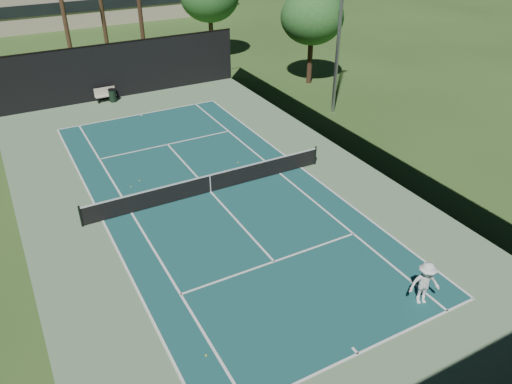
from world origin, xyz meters
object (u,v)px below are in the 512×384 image
(park_bench, at_px, (105,94))
(trash_bin, at_px, (113,95))
(tennis_net, at_px, (210,183))
(tennis_ball_a, at_px, (206,355))
(player, at_px, (425,283))
(tennis_ball_c, at_px, (238,163))
(tennis_ball_b, at_px, (139,181))
(tennis_ball_d, at_px, (131,187))

(park_bench, bearing_deg, trash_bin, -35.83)
(tennis_net, bearing_deg, tennis_ball_a, -114.91)
(player, bearing_deg, tennis_ball_c, 114.61)
(park_bench, height_order, trash_bin, park_bench)
(tennis_net, height_order, trash_bin, tennis_net)
(tennis_ball_b, xyz_separation_m, trash_bin, (1.89, 12.43, 0.44))
(tennis_ball_c, height_order, trash_bin, trash_bin)
(tennis_ball_d, bearing_deg, player, -62.34)
(tennis_ball_a, xyz_separation_m, tennis_ball_d, (1.00, 11.99, -0.01))
(player, relative_size, tennis_ball_a, 23.20)
(player, height_order, tennis_ball_d, player)
(tennis_net, relative_size, trash_bin, 13.65)
(tennis_ball_b, relative_size, tennis_ball_c, 0.90)
(tennis_ball_a, height_order, trash_bin, trash_bin)
(tennis_ball_a, distance_m, tennis_ball_d, 12.03)
(tennis_ball_a, bearing_deg, tennis_net, 65.09)
(tennis_ball_c, relative_size, park_bench, 0.05)
(tennis_net, bearing_deg, tennis_ball_b, 135.17)
(player, relative_size, trash_bin, 1.91)
(player, xyz_separation_m, tennis_ball_c, (-0.96, 13.24, -0.86))
(player, distance_m, tennis_ball_a, 8.25)
(tennis_ball_d, distance_m, park_bench, 13.32)
(tennis_ball_a, height_order, tennis_ball_c, same)
(tennis_net, relative_size, tennis_ball_a, 166.02)
(player, height_order, tennis_ball_c, player)
(tennis_ball_a, bearing_deg, park_bench, 83.12)
(tennis_net, height_order, tennis_ball_d, tennis_net)
(tennis_ball_a, relative_size, trash_bin, 0.08)
(tennis_net, height_order, tennis_ball_b, tennis_net)
(tennis_ball_d, bearing_deg, trash_bin, 79.08)
(tennis_net, height_order, tennis_ball_a, tennis_net)
(player, xyz_separation_m, park_bench, (-5.03, 26.63, -0.35))
(tennis_ball_b, height_order, park_bench, park_bench)
(player, xyz_separation_m, trash_bin, (-4.59, 26.31, -0.42))
(tennis_ball_c, bearing_deg, tennis_ball_b, 173.29)
(tennis_ball_c, bearing_deg, tennis_net, -140.64)
(tennis_net, relative_size, tennis_ball_c, 166.88)
(tennis_net, distance_m, park_bench, 15.65)
(tennis_net, xyz_separation_m, park_bench, (-1.41, 15.58, -0.01))
(tennis_ball_a, height_order, tennis_ball_b, tennis_ball_a)
(tennis_ball_b, xyz_separation_m, park_bench, (1.45, 12.75, 0.51))
(tennis_ball_a, xyz_separation_m, trash_bin, (3.47, 24.83, 0.44))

